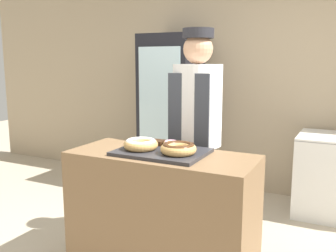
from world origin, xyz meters
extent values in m
cube|color=tan|center=(0.00, 2.13, 1.35)|extent=(8.00, 0.06, 2.70)
cube|color=brown|center=(0.00, 0.00, 0.46)|extent=(1.32, 0.56, 0.92)
cube|color=#2D2D33|center=(0.00, 0.00, 0.93)|extent=(0.61, 0.45, 0.02)
torus|color=tan|center=(-0.15, -0.04, 0.97)|extent=(0.24, 0.24, 0.07)
torus|color=white|center=(-0.15, -0.04, 0.99)|extent=(0.22, 0.22, 0.04)
torus|color=tan|center=(0.15, -0.04, 0.97)|extent=(0.24, 0.24, 0.07)
torus|color=#472814|center=(0.15, -0.04, 0.99)|extent=(0.22, 0.22, 0.04)
torus|color=tan|center=(0.00, 0.15, 0.96)|extent=(0.12, 0.12, 0.04)
torus|color=#EFADC6|center=(0.00, 0.15, 0.97)|extent=(0.10, 0.10, 0.02)
cube|color=#382111|center=(-0.11, 0.15, 0.96)|extent=(0.10, 0.10, 0.03)
cube|color=#382111|center=(0.11, 0.15, 0.96)|extent=(0.10, 0.10, 0.03)
cylinder|color=#4C4C51|center=(0.04, 0.55, 0.44)|extent=(0.29, 0.29, 0.87)
cylinder|color=white|center=(0.04, 0.55, 1.20)|extent=(0.40, 0.40, 0.65)
cube|color=#383D47|center=(0.04, 0.36, 0.77)|extent=(0.34, 0.02, 1.37)
sphere|color=tan|center=(0.04, 0.55, 1.64)|extent=(0.24, 0.24, 0.24)
cylinder|color=#232328|center=(0.04, 0.55, 1.76)|extent=(0.25, 0.25, 0.08)
cube|color=black|center=(-0.78, 1.74, 0.93)|extent=(0.62, 0.59, 1.85)
cube|color=silver|center=(-0.78, 1.44, 0.96)|extent=(0.51, 0.02, 1.48)
camera|label=1|loc=(1.17, -2.24, 1.55)|focal=40.00mm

